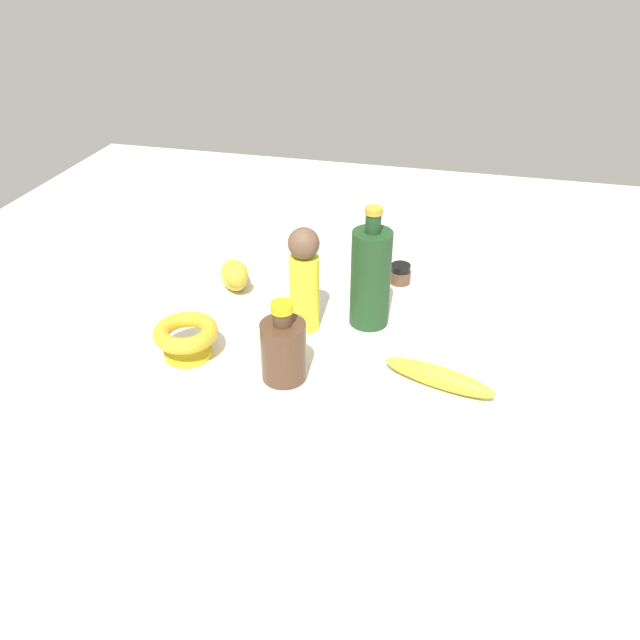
# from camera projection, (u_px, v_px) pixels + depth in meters

# --- Properties ---
(ground) EXTENTS (2.00, 2.00, 0.00)m
(ground) POSITION_uv_depth(u_px,v_px,m) (320.00, 339.00, 1.22)
(ground) COLOR silver
(bottle_short) EXTENTS (0.08, 0.08, 0.15)m
(bottle_short) POSITION_uv_depth(u_px,v_px,m) (284.00, 349.00, 1.08)
(bottle_short) COLOR #523725
(bottle_short) RESTS_ON ground
(person_figure_adult) EXTENTS (0.07, 0.07, 0.21)m
(person_figure_adult) POSITION_uv_depth(u_px,v_px,m) (304.00, 279.00, 1.19)
(person_figure_adult) COLOR #F6F332
(person_figure_adult) RESTS_ON ground
(banana) EXTENTS (0.20, 0.09, 0.04)m
(banana) POSITION_uv_depth(u_px,v_px,m) (439.00, 377.00, 1.08)
(banana) COLOR gold
(banana) RESTS_ON ground
(cat_figurine) EXTENTS (0.10, 0.13, 0.08)m
(cat_figurine) POSITION_uv_depth(u_px,v_px,m) (235.00, 274.00, 1.36)
(cat_figurine) COLOR gold
(cat_figurine) RESTS_ON ground
(bottle_tall) EXTENTS (0.08, 0.08, 0.24)m
(bottle_tall) POSITION_uv_depth(u_px,v_px,m) (371.00, 277.00, 1.21)
(bottle_tall) COLOR #1F4521
(bottle_tall) RESTS_ON ground
(bowl) EXTENTS (0.12, 0.12, 0.06)m
(bowl) POSITION_uv_depth(u_px,v_px,m) (186.00, 336.00, 1.15)
(bowl) COLOR gold
(bowl) RESTS_ON ground
(nail_polish_jar) EXTENTS (0.05, 0.05, 0.04)m
(nail_polish_jar) POSITION_uv_depth(u_px,v_px,m) (400.00, 274.00, 1.39)
(nail_polish_jar) COLOR brown
(nail_polish_jar) RESTS_ON ground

